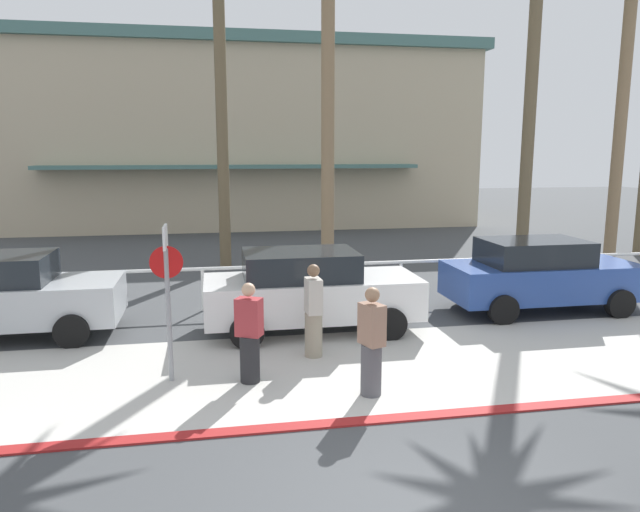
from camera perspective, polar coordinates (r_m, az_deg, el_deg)
ground_plane at (r=15.84m, az=-2.31°, el=-3.44°), size 80.00×80.00×0.00m
sidewalk_strip at (r=10.37m, az=2.28°, el=-10.79°), size 44.00×4.00×0.02m
curb_paint at (r=8.59m, az=5.30°, el=-15.42°), size 44.00×0.24×0.03m
building_backdrop at (r=32.11m, az=-8.75°, el=11.35°), size 24.41×11.08×8.89m
rail_fence at (r=14.21m, az=-1.48°, el=-1.54°), size 19.35×0.08×1.04m
stop_sign_bike_lane at (r=9.68m, az=-14.48°, el=-2.34°), size 0.52×0.56×2.56m
palm_tree_0 at (r=19.24m, az=-9.80°, el=20.21°), size 3.55×3.33×9.58m
palm_tree_1 at (r=16.60m, az=0.81°, el=20.39°), size 2.95×3.01×9.09m
palm_tree_2 at (r=18.99m, az=20.02°, el=20.66°), size 3.34×2.61×9.97m
palm_tree_3 at (r=20.60m, az=27.20°, el=16.48°), size 3.22×3.31×8.89m
car_silver_1 at (r=13.38m, az=-28.25°, el=-3.37°), size 4.40×2.02×1.69m
car_white_2 at (r=12.25m, az=-1.02°, el=-3.29°), size 4.40×2.02×1.69m
car_blue_3 at (r=14.70m, az=20.37°, el=-1.67°), size 4.40×2.02×1.69m
pedestrian_0 at (r=9.10m, az=4.97°, el=-8.65°), size 0.41×0.46×1.71m
pedestrian_1 at (r=9.63m, az=-6.80°, el=-7.78°), size 0.47×0.43×1.66m
pedestrian_2 at (r=10.72m, az=-0.63°, el=-5.66°), size 0.34×0.41×1.72m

